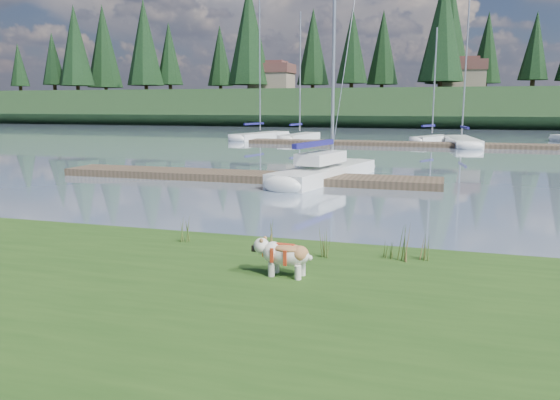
% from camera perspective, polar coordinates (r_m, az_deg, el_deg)
% --- Properties ---
extents(ground, '(200.00, 200.00, 0.00)m').
position_cam_1_polar(ground, '(42.36, 11.41, 5.59)').
color(ground, '#7B8CA4').
rests_on(ground, ground).
extents(bank, '(60.00, 9.00, 0.35)m').
position_cam_1_polar(bank, '(7.79, -15.36, -12.37)').
color(bank, '#284917').
rests_on(bank, ground).
extents(ridge, '(200.00, 20.00, 5.00)m').
position_cam_1_polar(ridge, '(85.16, 14.26, 9.26)').
color(ridge, '#1B3218').
rests_on(ridge, ground).
extents(bulldog, '(0.99, 0.45, 0.59)m').
position_cam_1_polar(bulldog, '(8.82, 0.53, -5.61)').
color(bulldog, silver).
rests_on(bulldog, bank).
extents(sailboat_main, '(3.45, 8.24, 11.72)m').
position_cam_1_polar(sailboat_main, '(23.20, 5.37, 3.32)').
color(sailboat_main, white).
rests_on(sailboat_main, ground).
extents(dock_near, '(16.00, 2.00, 0.30)m').
position_cam_1_polar(dock_near, '(22.70, -3.87, 2.50)').
color(dock_near, '#4C3D2C').
rests_on(dock_near, ground).
extents(dock_far, '(26.00, 2.20, 0.30)m').
position_cam_1_polar(dock_far, '(42.21, 14.13, 5.67)').
color(dock_far, '#4C3D2C').
rests_on(dock_far, ground).
extents(sailboat_bg_0, '(3.68, 8.64, 12.25)m').
position_cam_1_polar(sailboat_bg_0, '(50.24, -1.61, 6.80)').
color(sailboat_bg_0, white).
rests_on(sailboat_bg_0, ground).
extents(sailboat_bg_1, '(2.34, 7.37, 10.90)m').
position_cam_1_polar(sailboat_bg_1, '(48.46, 2.36, 6.69)').
color(sailboat_bg_1, white).
rests_on(sailboat_bg_1, ground).
extents(sailboat_bg_2, '(3.62, 5.89, 9.19)m').
position_cam_1_polar(sailboat_bg_2, '(46.78, 15.87, 6.21)').
color(sailboat_bg_2, white).
rests_on(sailboat_bg_2, ground).
extents(sailboat_bg_3, '(2.94, 9.45, 13.51)m').
position_cam_1_polar(sailboat_bg_3, '(45.25, 18.28, 5.96)').
color(sailboat_bg_3, white).
rests_on(sailboat_bg_3, ground).
extents(weed_0, '(0.17, 0.14, 0.60)m').
position_cam_1_polar(weed_0, '(10.53, -1.14, -3.69)').
color(weed_0, '#475B23').
rests_on(weed_0, bank).
extents(weed_1, '(0.17, 0.14, 0.56)m').
position_cam_1_polar(weed_1, '(9.92, 4.57, -4.69)').
color(weed_1, '#475B23').
rests_on(weed_1, bank).
extents(weed_2, '(0.17, 0.14, 0.69)m').
position_cam_1_polar(weed_2, '(9.91, 12.70, -4.59)').
color(weed_2, '#475B23').
rests_on(weed_2, bank).
extents(weed_3, '(0.17, 0.14, 0.54)m').
position_cam_1_polar(weed_3, '(11.16, -9.96, -3.20)').
color(weed_3, '#475B23').
rests_on(weed_3, bank).
extents(weed_4, '(0.17, 0.14, 0.37)m').
position_cam_1_polar(weed_4, '(10.05, 11.23, -5.13)').
color(weed_4, '#475B23').
rests_on(weed_4, bank).
extents(weed_5, '(0.17, 0.14, 0.52)m').
position_cam_1_polar(weed_5, '(10.09, 15.19, -4.86)').
color(weed_5, '#475B23').
rests_on(weed_5, bank).
extents(mud_lip, '(60.00, 0.50, 0.14)m').
position_cam_1_polar(mud_lip, '(11.58, -3.73, -5.17)').
color(mud_lip, '#33281C').
rests_on(mud_lip, ground).
extents(conifer_0, '(5.72, 5.72, 14.15)m').
position_cam_1_polar(conifer_0, '(99.07, -20.61, 14.88)').
color(conifer_0, '#382619').
rests_on(conifer_0, ridge).
extents(conifer_1, '(4.40, 4.40, 11.30)m').
position_cam_1_polar(conifer_1, '(94.32, -11.50, 14.75)').
color(conifer_1, '#382619').
rests_on(conifer_1, ridge).
extents(conifer_2, '(6.60, 6.60, 16.05)m').
position_cam_1_polar(conifer_2, '(85.77, -3.27, 16.95)').
color(conifer_2, '#382619').
rests_on(conifer_2, ridge).
extents(conifer_3, '(4.84, 4.84, 12.25)m').
position_cam_1_polar(conifer_3, '(85.65, 7.55, 15.67)').
color(conifer_3, '#382619').
rests_on(conifer_3, ridge).
extents(conifer_4, '(6.16, 6.16, 15.10)m').
position_cam_1_polar(conifer_4, '(78.71, 16.64, 16.86)').
color(conifer_4, '#382619').
rests_on(conifer_4, ridge).
extents(conifer_5, '(3.96, 3.96, 10.35)m').
position_cam_1_polar(conifer_5, '(83.17, 25.13, 14.39)').
color(conifer_5, '#382619').
rests_on(conifer_5, ridge).
extents(house_0, '(6.30, 5.30, 4.65)m').
position_cam_1_polar(house_0, '(86.17, -0.84, 12.77)').
color(house_0, gray).
rests_on(house_0, ridge).
extents(house_1, '(6.30, 5.30, 4.65)m').
position_cam_1_polar(house_1, '(83.20, 18.57, 12.37)').
color(house_1, gray).
rests_on(house_1, ridge).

